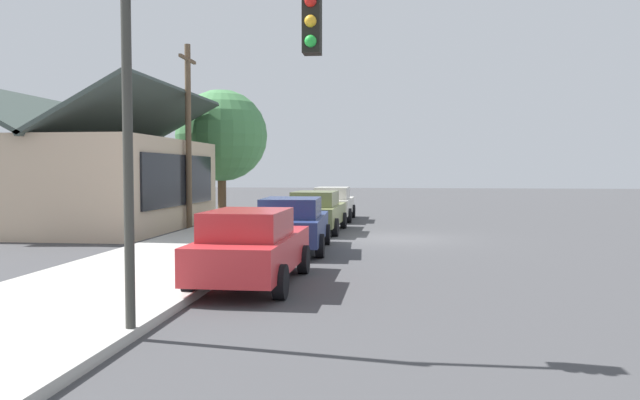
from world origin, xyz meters
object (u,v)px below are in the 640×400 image
car_navy (293,224)px  traffic_light_main (201,90)px  car_olive (317,211)px  car_cherry (252,246)px  shade_tree (222,136)px  car_ivory (333,203)px  utility_pole_wooden (188,133)px  fire_hydrant_red (265,226)px

car_navy → traffic_light_main: traffic_light_main is taller
car_navy → car_olive: size_ratio=0.97×
car_cherry → shade_tree: (18.63, 5.97, 3.37)m
car_olive → car_ivory: 5.65m
car_cherry → shade_tree: bearing=18.1°
car_ivory → utility_pole_wooden: utility_pole_wooden is taller
car_navy → shade_tree: (13.25, 5.94, 3.37)m
traffic_light_main → fire_hydrant_red: traffic_light_main is taller
shade_tree → car_olive: bearing=-142.4°
car_cherry → fire_hydrant_red: car_cherry is taller
traffic_light_main → fire_hydrant_red: size_ratio=7.32×
car_cherry → traffic_light_main: (-4.16, -0.27, 2.68)m
car_ivory → traffic_light_main: size_ratio=0.92×
shade_tree → traffic_light_main: 23.63m
utility_pole_wooden → car_cherry: bearing=-155.3°
fire_hydrant_red → car_cherry: bearing=-169.9°
traffic_light_main → fire_hydrant_red: bearing=7.9°
car_olive → utility_pole_wooden: 6.29m
fire_hydrant_red → car_olive: bearing=-24.8°
car_ivory → shade_tree: size_ratio=0.72×
car_navy → fire_hydrant_red: 2.82m
car_cherry → car_ivory: bearing=-0.0°
car_olive → car_ivory: (5.65, -0.09, -0.00)m
car_olive → car_cherry: bearing=-178.9°
utility_pole_wooden → fire_hydrant_red: utility_pole_wooden is taller
car_cherry → traffic_light_main: size_ratio=0.88×
fire_hydrant_red → shade_tree: bearing=23.0°
car_cherry → car_olive: bearing=0.3°
car_ivory → car_navy: bearing=179.1°
car_cherry → traffic_light_main: bearing=-176.0°
car_ivory → traffic_light_main: (-20.67, -0.17, 2.68)m
car_cherry → shade_tree: size_ratio=0.69×
car_cherry → car_navy: (5.38, 0.03, 0.00)m
shade_tree → utility_pole_wooden: 6.91m
car_ivory → fire_hydrant_red: (-8.68, 1.49, -0.32)m
car_navy → car_ivory: size_ratio=1.01×
utility_pole_wooden → shade_tree: bearing=4.8°
car_cherry → car_navy: size_ratio=0.95×
car_olive → traffic_light_main: size_ratio=0.95×
car_cherry → car_navy: 5.38m
traffic_light_main → utility_pole_wooden: utility_pole_wooden is taller
car_olive → utility_pole_wooden: bearing=81.8°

